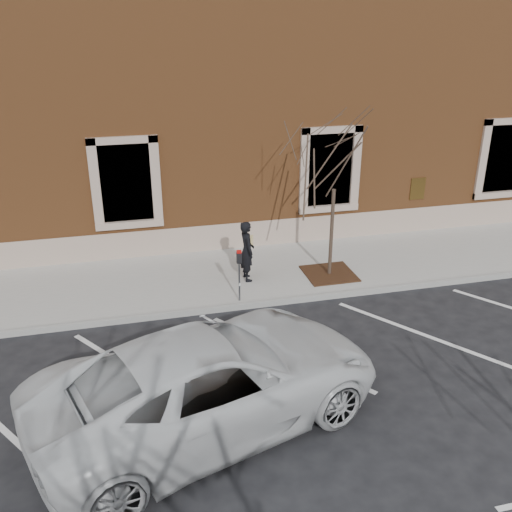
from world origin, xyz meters
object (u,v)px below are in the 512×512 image
object	(u,v)px
sapling	(335,164)
man	(247,251)
white_truck	(210,380)
parking_meter	(239,266)

from	to	relation	value
sapling	man	bearing A→B (deg)	174.04
sapling	white_truck	distance (m)	6.94
parking_meter	white_truck	xyz separation A→B (m)	(-1.42, -4.13, -0.21)
parking_meter	sapling	world-z (taller)	sapling
sapling	white_truck	xyz separation A→B (m)	(-4.14, -5.05, -2.34)
parking_meter	white_truck	bearing A→B (deg)	-115.71
parking_meter	white_truck	world-z (taller)	white_truck
man	parking_meter	size ratio (longest dim) A/B	1.21
sapling	white_truck	world-z (taller)	sapling
man	white_truck	world-z (taller)	man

